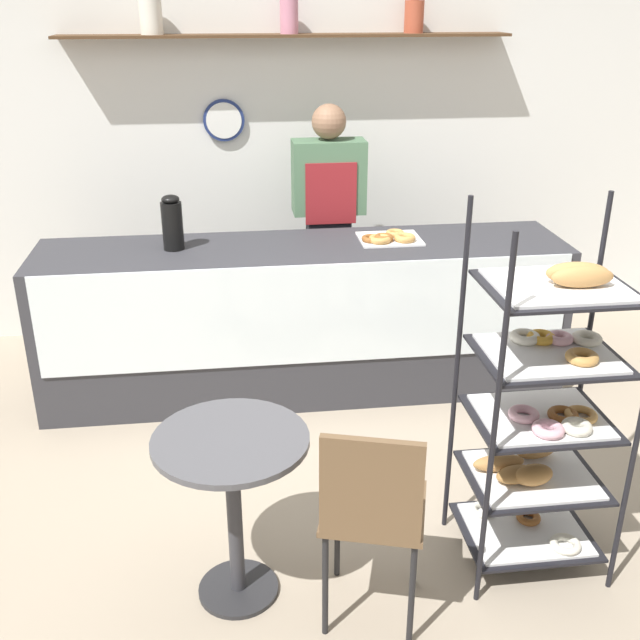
{
  "coord_description": "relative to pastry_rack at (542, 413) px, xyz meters",
  "views": [
    {
      "loc": [
        -0.43,
        -2.96,
        2.27
      ],
      "look_at": [
        0.0,
        0.42,
        0.79
      ],
      "focal_mm": 42.0,
      "sensor_mm": 36.0,
      "label": 1
    }
  ],
  "objects": [
    {
      "name": "cafe_table",
      "position": [
        -1.25,
        -0.07,
        -0.17
      ],
      "size": [
        0.6,
        0.6,
        0.74
      ],
      "color": "#262628",
      "rests_on": "ground_plane"
    },
    {
      "name": "coffee_carafe",
      "position": [
        -1.54,
        1.7,
        0.36
      ],
      "size": [
        0.12,
        0.12,
        0.32
      ],
      "color": "black",
      "rests_on": "display_counter"
    },
    {
      "name": "cafe_chair",
      "position": [
        -0.75,
        -0.3,
        -0.16
      ],
      "size": [
        0.47,
        0.47,
        0.9
      ],
      "rotation": [
        0.0,
        0.0,
        9.14
      ],
      "color": "black",
      "rests_on": "ground_plane"
    },
    {
      "name": "display_counter",
      "position": [
        -0.79,
        1.66,
        -0.25
      ],
      "size": [
        3.11,
        0.68,
        0.92
      ],
      "color": "#333338",
      "rests_on": "ground_plane"
    },
    {
      "name": "ground_plane",
      "position": [
        -0.79,
        0.47,
        -0.72
      ],
      "size": [
        14.0,
        14.0,
        0.0
      ],
      "primitive_type": "plane",
      "color": "gray"
    },
    {
      "name": "person_worker",
      "position": [
        -0.57,
        2.2,
        0.19
      ],
      "size": [
        0.46,
        0.23,
        1.66
      ],
      "color": "#282833",
      "rests_on": "ground_plane"
    },
    {
      "name": "pastry_rack",
      "position": [
        0.0,
        0.0,
        0.0
      ],
      "size": [
        0.59,
        0.5,
        1.56
      ],
      "color": "black",
      "rests_on": "ground_plane"
    },
    {
      "name": "back_wall",
      "position": [
        -0.79,
        2.7,
        0.64
      ],
      "size": [
        10.0,
        0.3,
        2.7
      ],
      "color": "white",
      "rests_on": "ground_plane"
    },
    {
      "name": "donut_tray_counter",
      "position": [
        -0.28,
        1.68,
        0.23
      ],
      "size": [
        0.37,
        0.3,
        0.05
      ],
      "color": "white",
      "rests_on": "display_counter"
    }
  ]
}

